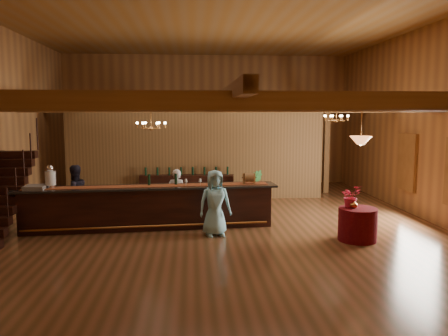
{
  "coord_description": "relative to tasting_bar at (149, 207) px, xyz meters",
  "views": [
    {
      "loc": [
        -0.67,
        -11.86,
        3.0
      ],
      "look_at": [
        0.28,
        0.88,
        1.43
      ],
      "focal_mm": 35.0,
      "sensor_mm": 36.0,
      "label": 1
    }
  ],
  "objects": [
    {
      "name": "support_posts",
      "position": [
        1.8,
        -0.06,
        1.03
      ],
      "size": [
        9.2,
        10.2,
        3.2
      ],
      "color": "brown",
      "rests_on": "floor"
    },
    {
      "name": "chandelier_right",
      "position": [
        5.74,
        2.25,
        2.33
      ],
      "size": [
        0.8,
        0.8,
        0.46
      ],
      "color": "#AC6D32",
      "rests_on": "beam_grid"
    },
    {
      "name": "floor_plant",
      "position": [
        3.16,
        2.85,
        0.02
      ],
      "size": [
        0.7,
        0.59,
        1.18
      ],
      "primitive_type": "imported",
      "rotation": [
        0.0,
        0.0,
        0.12
      ],
      "color": "#29632A",
      "rests_on": "floor"
    },
    {
      "name": "floor",
      "position": [
        1.8,
        0.44,
        -0.57
      ],
      "size": [
        14.0,
        14.0,
        0.0
      ],
      "primitive_type": "plane",
      "color": "brown",
      "rests_on": "ground"
    },
    {
      "name": "raffle_drum",
      "position": [
        2.67,
        0.15,
        0.73
      ],
      "size": [
        0.34,
        0.24,
        0.3
      ],
      "color": "brown",
      "rests_on": "tasting_bar"
    },
    {
      "name": "beverage_dispenser",
      "position": [
        -2.47,
        -0.13,
        0.84
      ],
      "size": [
        0.26,
        0.26,
        0.6
      ],
      "color": "silver",
      "rests_on": "tasting_bar"
    },
    {
      "name": "tasting_bar",
      "position": [
        0.0,
        0.0,
        0.0
      ],
      "size": [
        6.81,
        1.35,
        1.14
      ],
      "rotation": [
        0.0,
        0.0,
        0.07
      ],
      "color": "black",
      "rests_on": "floor"
    },
    {
      "name": "glass_rack_tray",
      "position": [
        -2.8,
        -0.26,
        0.6
      ],
      "size": [
        0.5,
        0.5,
        0.1
      ],
      "primitive_type": "cube",
      "color": "gray",
      "rests_on": "tasting_bar"
    },
    {
      "name": "wall_back",
      "position": [
        1.8,
        7.44,
        2.18
      ],
      "size": [
        12.0,
        0.1,
        5.5
      ],
      "primitive_type": "cube",
      "color": "#9C6735",
      "rests_on": "floor"
    },
    {
      "name": "wall_right",
      "position": [
        7.8,
        0.44,
        2.18
      ],
      "size": [
        0.1,
        14.0,
        5.5
      ],
      "primitive_type": "cube",
      "color": "#9C6735",
      "rests_on": "floor"
    },
    {
      "name": "partition_wall",
      "position": [
        1.3,
        3.94,
        0.98
      ],
      "size": [
        9.0,
        0.18,
        3.1
      ],
      "primitive_type": "cube",
      "color": "brown",
      "rests_on": "floor"
    },
    {
      "name": "window_right_back",
      "position": [
        7.75,
        1.44,
        0.98
      ],
      "size": [
        0.12,
        1.05,
        1.75
      ],
      "primitive_type": "cube",
      "color": "white",
      "rests_on": "wall_right"
    },
    {
      "name": "guest",
      "position": [
        1.69,
        -0.82,
        0.25
      ],
      "size": [
        0.89,
        0.67,
        1.65
      ],
      "primitive_type": "imported",
      "rotation": [
        0.0,
        0.0,
        0.2
      ],
      "color": "#8BD4E7",
      "rests_on": "floor"
    },
    {
      "name": "backbar_shelf",
      "position": [
        0.96,
        3.63,
        -0.12
      ],
      "size": [
        3.27,
        0.83,
        0.91
      ],
      "primitive_type": "cube",
      "rotation": [
        0.0,
        0.0,
        -0.1
      ],
      "color": "black",
      "rests_on": "floor"
    },
    {
      "name": "backroom_boxes",
      "position": [
        1.5,
        5.94,
        -0.04
      ],
      "size": [
        4.1,
        0.6,
        1.1
      ],
      "color": "black",
      "rests_on": "floor"
    },
    {
      "name": "wall_front",
      "position": [
        1.8,
        -6.56,
        2.18
      ],
      "size": [
        12.0,
        0.1,
        5.5
      ],
      "primitive_type": "cube",
      "color": "#9C6735",
      "rests_on": "floor"
    },
    {
      "name": "table_vase",
      "position": [
        4.95,
        -1.51,
        0.38
      ],
      "size": [
        0.21,
        0.21,
        0.33
      ],
      "primitive_type": "imported",
      "rotation": [
        0.0,
        0.0,
        0.32
      ],
      "color": "#AC6D32",
      "rests_on": "round_table"
    },
    {
      "name": "ceiling",
      "position": [
        1.8,
        0.44,
        4.93
      ],
      "size": [
        14.0,
        14.0,
        0.0
      ],
      "primitive_type": "plane",
      "rotation": [
        3.14,
        0.0,
        0.0
      ],
      "color": "olive",
      "rests_on": "wall_back"
    },
    {
      "name": "staircase",
      "position": [
        -3.65,
        -0.3,
        0.43
      ],
      "size": [
        1.0,
        2.8,
        2.0
      ],
      "color": "black",
      "rests_on": "floor"
    },
    {
      "name": "bartender",
      "position": [
        0.7,
        0.82,
        0.17
      ],
      "size": [
        0.59,
        0.44,
        1.48
      ],
      "primitive_type": "imported",
      "rotation": [
        0.0,
        0.0,
        2.97
      ],
      "color": "silver",
      "rests_on": "floor"
    },
    {
      "name": "table_flowers",
      "position": [
        4.93,
        -1.39,
        0.48
      ],
      "size": [
        0.59,
        0.55,
        0.53
      ],
      "primitive_type": "imported",
      "rotation": [
        0.0,
        0.0,
        0.34
      ],
      "color": "#CF284B",
      "rests_on": "round_table"
    },
    {
      "name": "round_table",
      "position": [
        5.07,
        -1.52,
        -0.18
      ],
      "size": [
        0.91,
        0.91,
        0.79
      ],
      "primitive_type": "cylinder",
      "color": "#49030B",
      "rests_on": "floor"
    },
    {
      "name": "beam_grid",
      "position": [
        1.8,
        0.94,
        2.67
      ],
      "size": [
        11.9,
        13.9,
        0.39
      ],
      "color": "brown",
      "rests_on": "wall_left"
    },
    {
      "name": "bar_bottle_0",
      "position": [
        -0.01,
        0.13,
        0.7
      ],
      "size": [
        0.07,
        0.07,
        0.3
      ],
      "primitive_type": "cylinder",
      "color": "black",
      "rests_on": "tasting_bar"
    },
    {
      "name": "staff_second",
      "position": [
        -2.1,
        0.68,
        0.24
      ],
      "size": [
        1.0,
        0.97,
        1.63
      ],
      "primitive_type": "imported",
      "rotation": [
        0.0,
        0.0,
        3.81
      ],
      "color": "black",
      "rests_on": "floor"
    },
    {
      "name": "bar_bottle_1",
      "position": [
        0.7,
        0.18,
        0.7
      ],
      "size": [
        0.07,
        0.07,
        0.3
      ],
      "primitive_type": "cylinder",
      "color": "black",
      "rests_on": "tasting_bar"
    },
    {
      "name": "pendant_lamp",
      "position": [
        5.07,
        -1.52,
        1.83
      ],
      "size": [
        0.52,
        0.52,
        0.9
      ],
      "color": "#AC6D32",
      "rests_on": "beam_grid"
    },
    {
      "name": "chandelier_left",
      "position": [
        0.02,
        0.75,
        2.14
      ],
      "size": [
        0.8,
        0.8,
        0.64
      ],
      "color": "#AC6D32",
      "rests_on": "beam_grid"
    }
  ]
}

